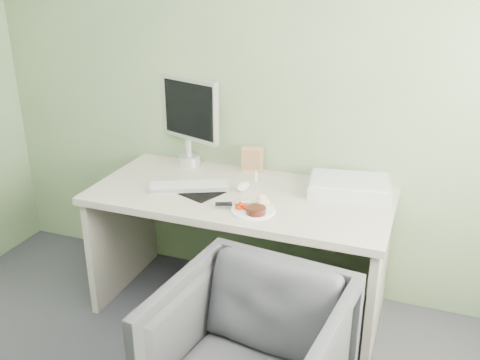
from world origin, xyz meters
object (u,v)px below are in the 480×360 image
(plate, at_px, (253,210))
(scanner, at_px, (349,187))
(monitor, at_px, (189,116))
(desk, at_px, (240,223))
(desk_chair, at_px, (251,360))

(plate, xyz_separation_m, scanner, (0.40, 0.40, 0.03))
(plate, distance_m, monitor, 0.83)
(desk, height_order, monitor, monitor)
(desk, xyz_separation_m, plate, (0.14, -0.20, 0.19))
(scanner, distance_m, monitor, 1.03)
(desk_chair, bearing_deg, scanner, 84.75)
(plate, relative_size, desk_chair, 0.30)
(desk, bearing_deg, monitor, 144.56)
(desk, height_order, desk_chair, desk)
(desk, height_order, scanner, scanner)
(scanner, bearing_deg, plate, -144.34)
(desk_chair, bearing_deg, monitor, 132.18)
(desk, xyz_separation_m, desk_chair, (0.34, -0.78, -0.21))
(desk, relative_size, scanner, 3.75)
(scanner, height_order, monitor, monitor)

